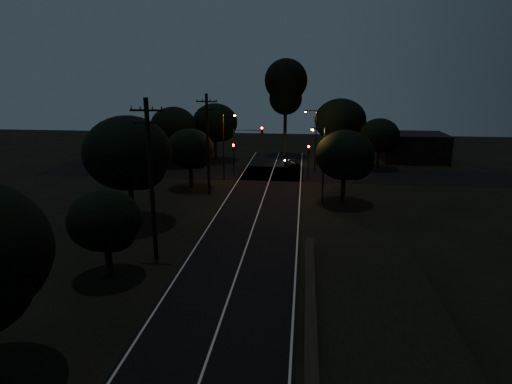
# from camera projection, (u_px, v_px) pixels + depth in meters

# --- Properties ---
(road_surface) EXTENTS (60.00, 70.00, 0.03)m
(road_surface) POSITION_uv_depth(u_px,v_px,m) (264.00, 197.00, 44.70)
(road_surface) COLOR black
(road_surface) RESTS_ON ground
(utility_pole_mid) EXTENTS (2.20, 0.30, 11.00)m
(utility_pole_mid) POSITION_uv_depth(u_px,v_px,m) (151.00, 178.00, 28.39)
(utility_pole_mid) COLOR black
(utility_pole_mid) RESTS_ON ground
(utility_pole_far) EXTENTS (2.20, 0.30, 10.50)m
(utility_pole_far) POSITION_uv_depth(u_px,v_px,m) (208.00, 143.00, 44.73)
(utility_pole_far) COLOR black
(utility_pole_far) RESTS_ON ground
(tree_left_b) EXTENTS (4.46, 4.46, 5.67)m
(tree_left_b) POSITION_uv_depth(u_px,v_px,m) (107.00, 222.00, 26.19)
(tree_left_b) COLOR black
(tree_left_b) RESTS_ON ground
(tree_left_c) EXTENTS (7.27, 7.27, 9.18)m
(tree_left_c) POSITION_uv_depth(u_px,v_px,m) (130.00, 155.00, 35.36)
(tree_left_c) COLOR black
(tree_left_c) RESTS_ON ground
(tree_left_d) EXTENTS (5.24, 5.24, 6.65)m
(tree_left_d) POSITION_uv_depth(u_px,v_px,m) (191.00, 150.00, 47.11)
(tree_left_d) COLOR black
(tree_left_d) RESTS_ON ground
(tree_far_nw) EXTENTS (6.57, 6.57, 8.32)m
(tree_far_nw) POSITION_uv_depth(u_px,v_px,m) (216.00, 124.00, 62.16)
(tree_far_nw) COLOR black
(tree_far_nw) RESTS_ON ground
(tree_far_w) EXTENTS (6.34, 6.34, 8.09)m
(tree_far_w) POSITION_uv_depth(u_px,v_px,m) (175.00, 128.00, 58.92)
(tree_far_w) COLOR black
(tree_far_w) RESTS_ON ground
(tree_far_ne) EXTENTS (7.21, 7.21, 9.12)m
(tree_far_ne) POSITION_uv_depth(u_px,v_px,m) (342.00, 122.00, 60.04)
(tree_far_ne) COLOR black
(tree_far_ne) RESTS_ON ground
(tree_far_e) EXTENTS (5.30, 5.30, 6.73)m
(tree_far_e) POSITION_uv_depth(u_px,v_px,m) (381.00, 136.00, 57.08)
(tree_far_e) COLOR black
(tree_far_e) RESTS_ON ground
(tree_right_a) EXTENTS (5.71, 5.71, 7.26)m
(tree_right_a) POSITION_uv_depth(u_px,v_px,m) (347.00, 156.00, 41.36)
(tree_right_a) COLOR black
(tree_right_a) RESTS_ON ground
(tall_pine) EXTENTS (6.46, 6.46, 14.68)m
(tall_pine) POSITION_uv_depth(u_px,v_px,m) (286.00, 86.00, 64.61)
(tall_pine) COLOR black
(tall_pine) RESTS_ON ground
(building_left) EXTENTS (10.00, 8.00, 4.40)m
(building_left) POSITION_uv_depth(u_px,v_px,m) (149.00, 142.00, 66.28)
(building_left) COLOR black
(building_left) RESTS_ON ground
(building_right) EXTENTS (9.00, 7.00, 4.00)m
(building_right) POSITION_uv_depth(u_px,v_px,m) (413.00, 147.00, 62.92)
(building_right) COLOR black
(building_right) RESTS_ON ground
(signal_left) EXTENTS (0.28, 0.35, 4.10)m
(signal_left) POSITION_uv_depth(u_px,v_px,m) (234.00, 154.00, 52.93)
(signal_left) COLOR black
(signal_left) RESTS_ON ground
(signal_right) EXTENTS (0.28, 0.35, 4.10)m
(signal_right) POSITION_uv_depth(u_px,v_px,m) (308.00, 156.00, 51.93)
(signal_right) COLOR black
(signal_right) RESTS_ON ground
(signal_mast) EXTENTS (3.70, 0.35, 6.25)m
(signal_mast) POSITION_uv_depth(u_px,v_px,m) (247.00, 142.00, 52.35)
(signal_mast) COLOR black
(signal_mast) RESTS_ON ground
(streetlight_a) EXTENTS (1.66, 0.26, 8.00)m
(streetlight_a) POSITION_uv_depth(u_px,v_px,m) (225.00, 142.00, 50.62)
(streetlight_a) COLOR black
(streetlight_a) RESTS_ON ground
(streetlight_b) EXTENTS (1.66, 0.26, 8.00)m
(streetlight_b) POSITION_uv_depth(u_px,v_px,m) (314.00, 136.00, 55.21)
(streetlight_b) COLOR black
(streetlight_b) RESTS_ON ground
(streetlight_c) EXTENTS (1.46, 0.26, 7.50)m
(streetlight_c) POSITION_uv_depth(u_px,v_px,m) (322.00, 159.00, 41.83)
(streetlight_c) COLOR black
(streetlight_c) RESTS_ON ground
(car) EXTENTS (2.52, 4.10, 1.30)m
(car) POSITION_uv_depth(u_px,v_px,m) (292.00, 163.00, 58.50)
(car) COLOR black
(car) RESTS_ON ground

